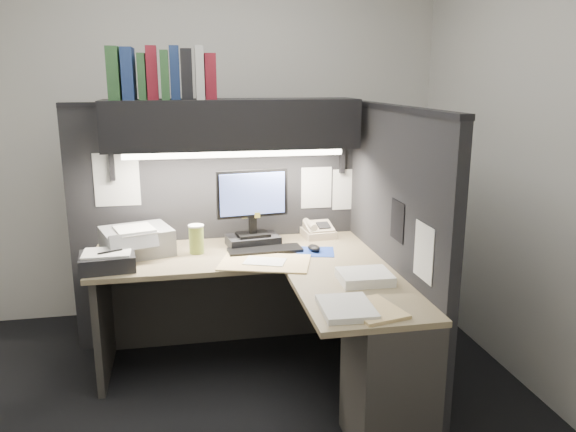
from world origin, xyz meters
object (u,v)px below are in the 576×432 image
Objects in this scene: printer at (137,241)px; notebook_stack at (108,261)px; keyboard at (265,250)px; telephone at (318,231)px; coffee_cup at (196,240)px; overhead_shelf at (232,124)px; monitor at (253,216)px; desk at (305,330)px.

printer is 0.30m from notebook_stack.
keyboard is 0.49m from telephone.
coffee_cup is (-0.41, 0.06, 0.07)m from keyboard.
overhead_shelf reaches higher than coffee_cup.
overhead_shelf is 7.42× the size of telephone.
coffee_cup is 0.42× the size of printer.
overhead_shelf is at bearing 32.13° from coffee_cup.
telephone is at bearing 30.46° from keyboard.
overhead_shelf reaches higher than printer.
monitor is at bearing 19.16° from notebook_stack.
coffee_cup is at bearing -170.34° from telephone.
keyboard is (0.16, -0.21, -0.76)m from overhead_shelf.
desk is at bearing -113.35° from telephone.
monitor is 0.50m from telephone.
printer is at bearing 61.66° from notebook_stack.
keyboard is 2.17× the size of telephone.
desk is at bearing -78.95° from keyboard.
notebook_stack is at bearing 159.67° from desk.
printer is 1.32× the size of notebook_stack.
coffee_cup reaches higher than keyboard.
notebook_stack is at bearing -157.71° from coffee_cup.
telephone is 0.53× the size of printer.
telephone is at bearing 6.83° from monitor.
monitor is 1.08× the size of keyboard.
telephone is (0.27, 0.81, 0.33)m from desk.
overhead_shelf is 0.93m from printer.
desk is 1.18m from printer.
desk is 3.47× the size of monitor.
printer is (-1.18, -0.15, 0.04)m from telephone.
monitor is 0.92m from notebook_stack.
printer reaches higher than desk.
keyboard is 0.93m from notebook_stack.
printer reaches higher than telephone.
printer is (-0.77, 0.12, 0.07)m from keyboard.
coffee_cup is at bearing 132.75° from desk.
overhead_shelf reaches higher than monitor.
desk is 10.15× the size of coffee_cup.
telephone is (0.57, 0.06, -0.73)m from overhead_shelf.
desk is at bearing -47.25° from coffee_cup.
monitor reaches higher than printer.
coffee_cup is (-0.36, -0.09, -0.11)m from monitor.
coffee_cup is 0.54m from notebook_stack.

